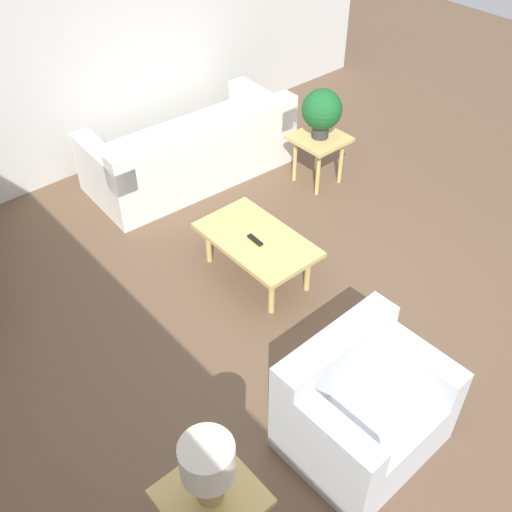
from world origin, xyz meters
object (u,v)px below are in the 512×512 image
(armchair, at_px, (360,408))
(potted_plant, at_px, (322,111))
(side_table_lamp, at_px, (212,503))
(table_lamp, at_px, (208,465))
(coffee_table, at_px, (257,242))
(side_table_plant, at_px, (319,145))
(sofa, at_px, (192,153))

(armchair, relative_size, potted_plant, 1.94)
(side_table_lamp, distance_m, table_lamp, 0.38)
(armchair, xyz_separation_m, coffee_table, (1.60, -0.54, 0.04))
(armchair, relative_size, table_lamp, 2.10)
(side_table_plant, xyz_separation_m, table_lamp, (-2.20, 3.03, 0.38))
(sofa, xyz_separation_m, coffee_table, (-1.57, 0.49, 0.08))
(coffee_table, bearing_deg, side_table_lamp, 133.09)
(armchair, relative_size, side_table_plant, 1.84)
(side_table_plant, height_order, table_lamp, table_lamp)
(side_table_plant, height_order, side_table_lamp, same)
(side_table_plant, bearing_deg, side_table_lamp, 126.02)
(sofa, height_order, side_table_plant, sofa)
(sofa, bearing_deg, coffee_table, 75.45)
(sofa, relative_size, side_table_plant, 4.11)
(sofa, height_order, armchair, armchair)
(potted_plant, relative_size, table_lamp, 1.08)
(sofa, distance_m, coffee_table, 1.65)
(sofa, xyz_separation_m, side_table_plant, (-0.90, -0.90, 0.15))
(side_table_lamp, xyz_separation_m, table_lamp, (0.00, -0.00, 0.38))
(potted_plant, bearing_deg, side_table_plant, -56.31)
(sofa, xyz_separation_m, table_lamp, (-3.10, 2.13, 0.53))
(table_lamp, bearing_deg, side_table_plant, -53.98)
(armchair, height_order, side_table_lamp, armchair)
(coffee_table, distance_m, side_table_lamp, 2.25)
(table_lamp, bearing_deg, side_table_lamp, 97.13)
(sofa, height_order, potted_plant, potted_plant)
(coffee_table, distance_m, potted_plant, 1.61)
(armchair, height_order, side_table_plant, armchair)
(sofa, height_order, coffee_table, sofa)
(coffee_table, xyz_separation_m, table_lamp, (-1.53, 1.64, 0.45))
(side_table_plant, bearing_deg, sofa, 44.81)
(coffee_table, bearing_deg, armchair, 161.48)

